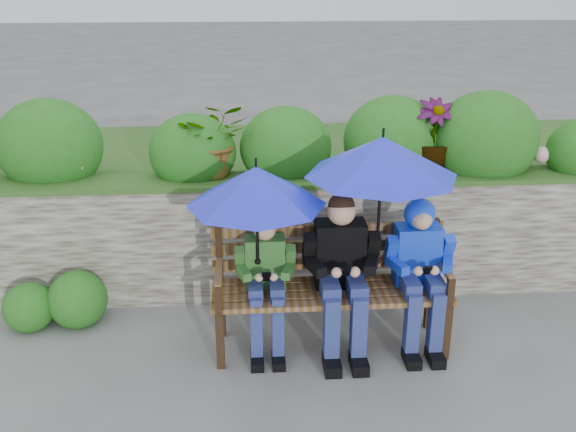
{
  "coord_description": "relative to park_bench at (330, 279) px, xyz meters",
  "views": [
    {
      "loc": [
        -0.31,
        -4.2,
        2.63
      ],
      "look_at": [
        0.0,
        0.1,
        0.95
      ],
      "focal_mm": 40.0,
      "sensor_mm": 36.0,
      "label": 1
    }
  ],
  "objects": [
    {
      "name": "ground",
      "position": [
        -0.29,
        0.06,
        -0.51
      ],
      "size": [
        60.0,
        60.0,
        0.0
      ],
      "primitive_type": "plane",
      "color": "#585858",
      "rests_on": "ground"
    },
    {
      "name": "boy_left",
      "position": [
        -0.47,
        -0.07,
        0.07
      ],
      "size": [
        0.42,
        0.49,
        1.02
      ],
      "color": "#236822",
      "rests_on": "ground"
    },
    {
      "name": "garden_backdrop",
      "position": [
        -0.45,
        1.68,
        0.1
      ],
      "size": [
        8.0,
        2.85,
        1.9
      ],
      "color": "#4F483B",
      "rests_on": "ground"
    },
    {
      "name": "umbrella_right",
      "position": [
        0.32,
        -0.04,
        0.93
      ],
      "size": [
        1.05,
        1.05,
        0.93
      ],
      "color": "#1F29EE",
      "rests_on": "ground"
    },
    {
      "name": "umbrella_left",
      "position": [
        -0.52,
        -0.07,
        0.75
      ],
      "size": [
        0.96,
        0.96,
        0.77
      ],
      "color": "#1F29EE",
      "rests_on": "ground"
    },
    {
      "name": "boy_middle",
      "position": [
        0.07,
        -0.08,
        0.13
      ],
      "size": [
        0.54,
        0.62,
        1.17
      ],
      "color": "black",
      "rests_on": "ground"
    },
    {
      "name": "boy_right",
      "position": [
        0.63,
        -0.07,
        0.15
      ],
      "size": [
        0.48,
        0.59,
        1.1
      ],
      "color": "#0040BF",
      "rests_on": "ground"
    },
    {
      "name": "park_bench",
      "position": [
        0.0,
        0.0,
        0.0
      ],
      "size": [
        1.71,
        0.5,
        0.9
      ],
      "color": "black",
      "rests_on": "ground"
    }
  ]
}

